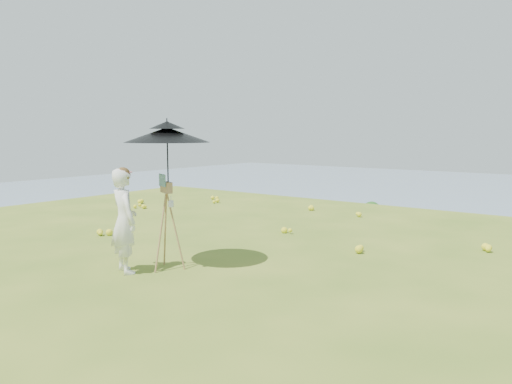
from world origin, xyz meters
The scene contains 8 objects.
ground centered at (0.00, 0.00, 0.00)m, with size 14.00×14.00×0.00m, color #4F7120.
peninsula centered at (-75.00, 155.00, -29.00)m, with size 90.00×60.00×12.00m, color #16360E, non-canonical shape.
slope_trees centered at (0.00, 35.00, -15.00)m, with size 110.00×50.00×6.00m, color #1A5519, non-canonical shape.
wildflowers centered at (0.00, 0.25, 0.06)m, with size 10.00×10.50×0.12m, color yellow, non-canonical shape.
painter centered at (0.86, -1.66, 0.76)m, with size 0.55×0.36×1.52m, color white.
field_easel centered at (1.22, -1.16, 0.71)m, with size 0.54×0.54×1.43m, color olive, non-canonical shape.
sun_umbrella centered at (1.23, -1.14, 1.70)m, with size 1.25×1.25×1.06m, color black, non-canonical shape.
painter_cap centered at (0.86, -1.66, 1.48)m, with size 0.21×0.25×0.10m, color #C46B71, non-canonical shape.
Camera 1 is at (6.62, -6.20, 2.04)m, focal length 35.00 mm.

